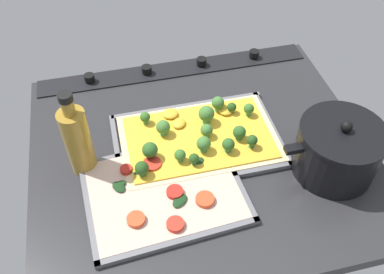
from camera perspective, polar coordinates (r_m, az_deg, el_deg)
ground_plane at (r=99.99cm, az=1.28°, el=-2.37°), size 78.72×69.10×3.00cm
stove_control_panel at (r=120.62cm, az=-2.39°, el=9.24°), size 75.57×7.00×2.60cm
baking_tray_front at (r=100.23cm, az=0.66°, el=-0.59°), size 38.95×25.38×1.30cm
broccoli_pizza at (r=99.09cm, az=0.67°, el=0.08°), size 36.55×22.98×6.10cm
baking_tray_back at (r=91.09cm, az=-3.80°, el=-7.50°), size 34.92×28.26×1.30cm
veggie_pizza_back at (r=90.45cm, az=-3.85°, el=-7.30°), size 32.37×25.70×1.90cm
cooking_pot at (r=95.98cm, az=19.09°, el=-1.66°), size 25.20×18.36×14.62cm
oil_bottle at (r=92.11cm, az=-15.22°, el=-0.35°), size 5.77×5.77×21.70cm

